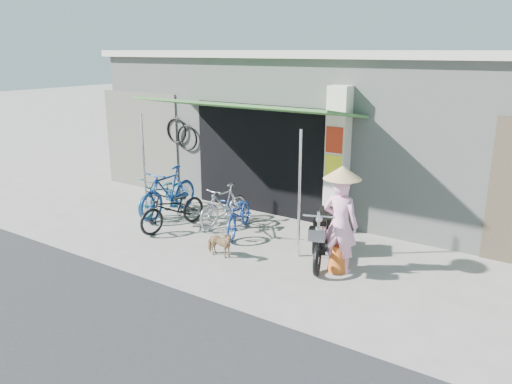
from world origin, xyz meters
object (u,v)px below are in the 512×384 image
Objects in this scene: street_dog at (219,244)px; nun at (340,221)px; moped at (323,234)px; bike_blue at (168,192)px; bike_navy at (239,214)px; bike_silver at (224,205)px; bike_teal at (163,194)px; bike_black at (173,209)px.

street_dog is 2.27m from nun.
moped is 0.98× the size of nun.
bike_navy is (2.01, -0.04, -0.14)m from bike_blue.
moped is at bearing -62.94° from street_dog.
nun is at bearing -8.79° from bike_silver.
nun is at bearing -52.19° from moped.
moped is at bearing -6.28° from bike_blue.
bike_silver is at bearing 30.47° from street_dog.
nun is at bearing -14.67° from bike_teal.
bike_teal is 1.69m from bike_silver.
nun is at bearing -32.05° from bike_navy.
bike_navy is at bearing -3.35° from bike_blue.
bike_black is 1.07× the size of bike_navy.
bike_teal is at bearing 157.36° from bike_navy.
bike_black reaches higher than bike_navy.
bike_teal is at bearing 155.66° from moped.
bike_blue reaches higher than bike_black.
bike_blue is 0.92m from bike_black.
bike_blue is 1.44m from bike_silver.
bike_teal is 1.17m from bike_black.
bike_teal is at bearing -11.12° from nun.
bike_black is at bearing 65.00° from street_dog.
bike_navy is at bearing -15.56° from nun.
bike_navy is 0.87× the size of moped.
bike_silver is 2.66m from moped.
bike_teal is at bearing 153.10° from bike_black.
bike_silver is at bearing 6.02° from bike_blue.
bike_silver is at bearing 149.79° from moped.
bike_navy is 2.05m from moped.
bike_blue reaches higher than street_dog.
nun is (2.49, -0.55, 0.50)m from bike_navy.
nun is (4.76, -0.66, 0.46)m from bike_teal.
bike_teal is at bearing -169.97° from bike_silver.
bike_black is 2.84× the size of street_dog.
bike_navy reaches higher than street_dog.
bike_black is 1.08m from bike_silver.
street_dog is (1.01, -1.47, -0.19)m from bike_silver.
bike_silver is (0.73, 0.80, -0.00)m from bike_black.
moped is 0.69m from nun.
bike_blue reaches higher than moped.
bike_teal reaches higher than bike_silver.
bike_blue reaches higher than bike_silver.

